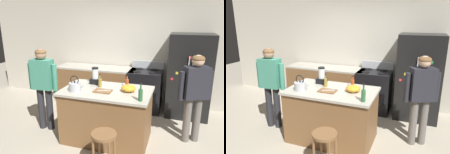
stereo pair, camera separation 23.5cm
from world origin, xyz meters
TOP-DOWN VIEW (x-y plane):
  - ground_plane at (0.00, 0.00)m, footprint 14.00×14.00m
  - back_wall at (0.00, 1.95)m, footprint 8.00×0.10m
  - kitchen_island at (0.00, 0.00)m, footprint 1.55×0.93m
  - back_counter_run at (-0.80, 1.55)m, footprint 2.00×0.64m
  - refrigerator at (1.38, 1.50)m, footprint 0.90×0.73m
  - stove_range at (0.43, 1.52)m, footprint 0.76×0.65m
  - person_by_island_left at (-1.28, 0.00)m, footprint 0.60×0.25m
  - person_by_sink_right at (1.45, 0.40)m, footprint 0.57×0.36m
  - bar_stool at (0.25, -0.85)m, footprint 0.36×0.36m
  - blender_appliance at (-0.33, 0.28)m, footprint 0.17×0.17m
  - bottle_olive_oil at (0.65, -0.32)m, footprint 0.07×0.07m
  - bottle_vinegar at (-0.17, 0.11)m, footprint 0.06×0.06m
  - bottle_cooking_sauce at (0.30, 0.26)m, footprint 0.06×0.06m
  - mixing_bowl at (0.38, 0.04)m, footprint 0.25×0.25m
  - tea_kettle at (-0.50, -0.21)m, footprint 0.28×0.20m
  - cutting_board at (-0.04, -0.11)m, footprint 0.30×0.20m
  - chef_knife at (-0.02, -0.11)m, footprint 0.21×0.12m

SIDE VIEW (x-z plane):
  - ground_plane at x=0.00m, z-range 0.00..0.00m
  - back_counter_run at x=-0.80m, z-range 0.00..0.96m
  - kitchen_island at x=0.00m, z-range 0.00..0.96m
  - stove_range at x=0.43m, z-range -0.08..1.06m
  - bar_stool at x=0.25m, z-range 0.18..0.81m
  - refrigerator at x=1.38m, z-range 0.00..1.84m
  - person_by_sink_right at x=1.45m, z-range 0.17..1.75m
  - cutting_board at x=-0.04m, z-range 0.96..0.98m
  - person_by_island_left at x=-1.28m, z-range 0.17..1.78m
  - chef_knife at x=-0.02m, z-range 0.98..0.98m
  - mixing_bowl at x=0.38m, z-range 0.96..1.07m
  - bottle_cooking_sauce at x=0.30m, z-range 0.93..1.14m
  - tea_kettle at x=-0.50m, z-range 0.90..1.17m
  - bottle_vinegar at x=-0.17m, z-range 0.92..1.16m
  - bottle_olive_oil at x=0.65m, z-range 0.92..1.19m
  - blender_appliance at x=-0.33m, z-range 0.93..1.24m
  - back_wall at x=0.00m, z-range 0.00..2.70m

